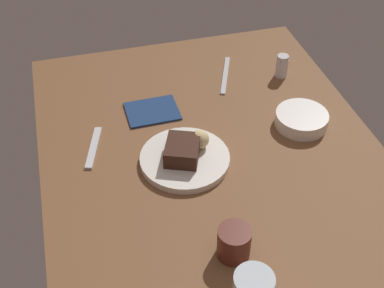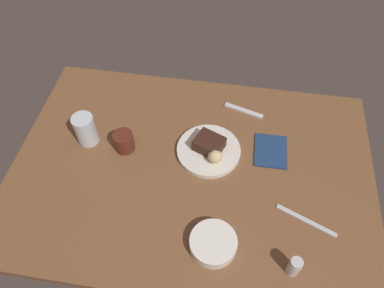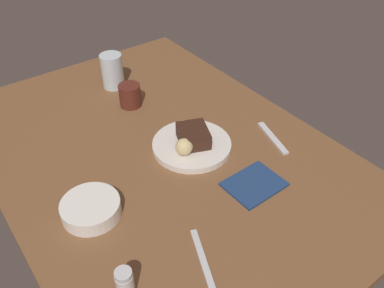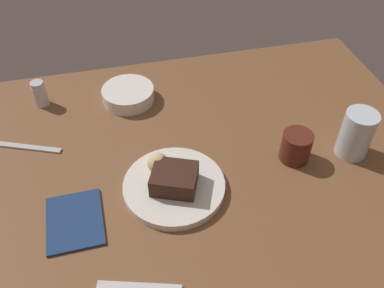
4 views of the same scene
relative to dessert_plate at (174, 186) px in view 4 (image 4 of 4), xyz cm
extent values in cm
cube|color=brown|center=(-4.74, -7.59, -2.39)|extent=(120.00, 84.00, 3.00)
cylinder|color=white|center=(0.00, 0.00, 0.00)|extent=(21.84, 21.84, 1.77)
cube|color=#381E14|center=(-0.04, 0.55, 3.06)|extent=(11.56, 10.79, 4.34)
sphere|color=#DBC184|center=(2.54, -4.43, 3.21)|extent=(4.64, 4.64, 4.64)
cylinder|color=silver|center=(28.07, -36.61, 2.01)|extent=(3.53, 3.53, 5.79)
cylinder|color=silver|center=(28.07, -36.61, 5.51)|extent=(3.36, 3.36, 1.20)
cylinder|color=silver|center=(-42.34, -1.40, 4.88)|extent=(7.25, 7.25, 11.52)
cylinder|color=white|center=(5.62, -33.00, 0.97)|extent=(13.71, 13.71, 3.71)
cylinder|color=#562319|center=(-28.74, -2.74, 2.70)|extent=(6.83, 6.83, 7.17)
cube|color=silver|center=(10.56, 20.84, -0.54)|extent=(14.89, 6.00, 0.70)
cube|color=silver|center=(32.43, -20.81, -0.64)|extent=(18.11, 8.51, 0.50)
cube|color=navy|center=(21.12, 3.66, -0.59)|extent=(11.32, 14.16, 0.60)
camera|label=1|loc=(-87.29, 21.77, 85.83)|focal=48.01mm
camera|label=2|loc=(5.91, -73.23, 100.82)|focal=34.05mm
camera|label=3|loc=(70.43, -52.43, 71.30)|focal=38.32mm
camera|label=4|loc=(9.47, 56.07, 68.10)|focal=38.58mm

